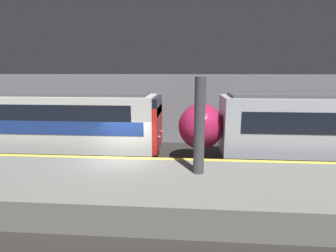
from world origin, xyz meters
name	(u,v)px	position (x,y,z in m)	size (l,w,h in m)	color
ground_plane	(123,178)	(0.00, 0.00, 0.00)	(120.00, 120.00, 0.00)	#282623
platform	(109,188)	(0.00, -2.24, 0.52)	(40.00, 4.48, 1.05)	slate
station_rear_barrier	(145,109)	(0.00, 6.48, 2.38)	(50.00, 0.15, 4.76)	gray
support_pillar_near	(199,126)	(3.47, -1.69, 2.92)	(0.42, 0.42, 3.74)	#47474C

